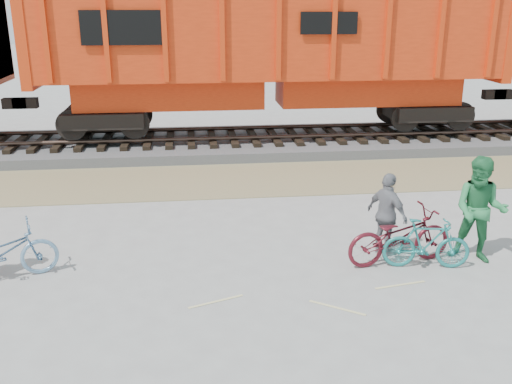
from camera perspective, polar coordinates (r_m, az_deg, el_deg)
ground at (r=9.70m, az=1.72°, el=-8.29°), size 120.00×120.00×0.00m
gravel_strip at (r=14.79m, az=-1.32°, el=1.26°), size 120.00×3.00×0.02m
ballast_bed at (r=18.12m, az=-2.36°, el=4.91°), size 120.00×4.00×0.30m
track at (r=18.05m, az=-2.37°, el=5.91°), size 120.00×2.60×0.24m
hopper_car_center at (r=17.80m, az=1.46°, el=13.99°), size 14.00×3.13×4.65m
bicycle_teal at (r=10.20m, az=16.67°, el=-4.97°), size 1.53×0.67×0.89m
bicycle_maroon at (r=10.23m, az=14.13°, el=-4.32°), size 2.00×0.97×1.01m
person_man at (r=10.62m, az=21.48°, el=-1.68°), size 1.16×1.10×1.89m
person_woman at (r=10.45m, az=12.98°, el=-2.21°), size 0.76×0.96×1.53m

